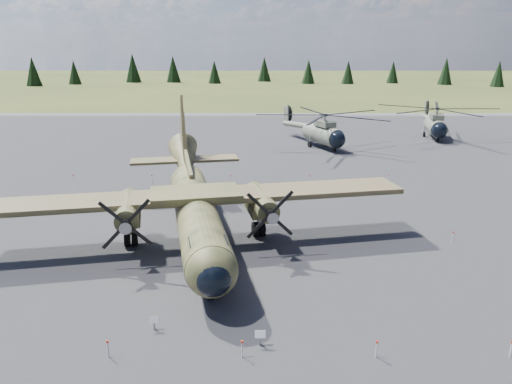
{
  "coord_description": "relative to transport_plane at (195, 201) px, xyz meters",
  "views": [
    {
      "loc": [
        2.65,
        -32.86,
        13.45
      ],
      "look_at": [
        2.59,
        2.0,
        3.17
      ],
      "focal_mm": 35.0,
      "sensor_mm": 36.0,
      "label": 1
    }
  ],
  "objects": [
    {
      "name": "ground",
      "position": [
        1.78,
        -0.93,
        -2.78
      ],
      "size": [
        500.0,
        500.0,
        0.0
      ],
      "primitive_type": "plane",
      "color": "brown",
      "rests_on": "ground"
    },
    {
      "name": "apron",
      "position": [
        1.78,
        9.07,
        -2.78
      ],
      "size": [
        120.0,
        120.0,
        0.04
      ],
      "primitive_type": "cube",
      "color": "slate",
      "rests_on": "ground"
    },
    {
      "name": "transport_plane",
      "position": [
        0.0,
        0.0,
        0.0
      ],
      "size": [
        29.34,
        26.35,
        9.68
      ],
      "rotation": [
        0.0,
        0.0,
        0.2
      ],
      "color": "#3B4123",
      "rests_on": "ground"
    },
    {
      "name": "helicopter_near",
      "position": [
        13.31,
        33.13,
        0.53
      ],
      "size": [
        24.25,
        24.25,
        4.68
      ],
      "rotation": [
        0.0,
        0.0,
        0.42
      ],
      "color": "slate",
      "rests_on": "ground"
    },
    {
      "name": "helicopter_mid",
      "position": [
        31.08,
        40.45,
        0.5
      ],
      "size": [
        21.05,
        22.67,
        4.62
      ],
      "rotation": [
        0.0,
        0.0,
        -0.17
      ],
      "color": "slate",
      "rests_on": "ground"
    },
    {
      "name": "info_placard_left",
      "position": [
        -0.62,
        -12.18,
        -2.32
      ],
      "size": [
        0.47,
        0.27,
        0.7
      ],
      "rotation": [
        0.0,
        0.0,
        0.21
      ],
      "color": "gray",
      "rests_on": "ground"
    },
    {
      "name": "info_placard_right",
      "position": [
        4.59,
        -13.51,
        -2.26
      ],
      "size": [
        0.5,
        0.21,
        0.78
      ],
      "rotation": [
        0.0,
        0.0,
        0.0
      ],
      "color": "gray",
      "rests_on": "ground"
    },
    {
      "name": "barrier_fence",
      "position": [
        1.32,
        -1.0,
        -2.27
      ],
      "size": [
        33.12,
        29.62,
        0.85
      ],
      "color": "white",
      "rests_on": "ground"
    },
    {
      "name": "treeline",
      "position": [
        5.29,
        -3.66,
        1.93
      ],
      "size": [
        330.39,
        332.64,
        10.98
      ],
      "color": "black",
      "rests_on": "ground"
    }
  ]
}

